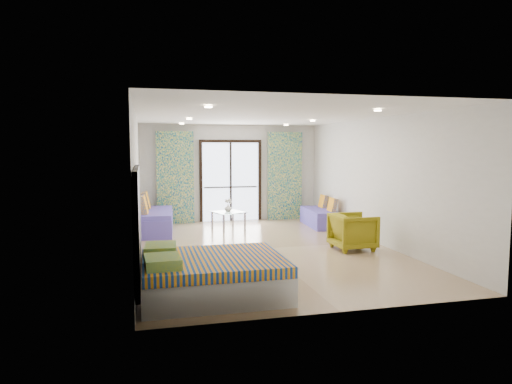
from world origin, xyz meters
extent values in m
cube|color=black|center=(0.00, 3.71, 2.24)|extent=(1.76, 0.08, 0.08)
cube|color=black|center=(-0.84, 3.71, 1.10)|extent=(0.08, 0.08, 2.20)
cube|color=black|center=(0.84, 3.71, 1.10)|extent=(0.08, 0.08, 2.20)
cube|color=black|center=(0.00, 3.71, 1.10)|extent=(0.05, 0.06, 2.20)
cube|color=#595451|center=(0.00, 3.73, 0.95)|extent=(1.52, 0.03, 0.04)
cube|color=beige|center=(-1.55, 3.57, 1.25)|extent=(1.00, 0.10, 2.50)
cube|color=beige|center=(1.55, 3.57, 1.25)|extent=(1.00, 0.10, 2.50)
cylinder|color=#FFE0B2|center=(-1.40, -2.00, 2.67)|extent=(0.12, 0.12, 0.02)
cylinder|color=#FFE0B2|center=(1.40, -2.00, 2.67)|extent=(0.12, 0.12, 0.02)
cylinder|color=#FFE0B2|center=(-1.40, 1.00, 2.67)|extent=(0.12, 0.12, 0.02)
cylinder|color=#FFE0B2|center=(1.40, 1.00, 2.67)|extent=(0.12, 0.12, 0.02)
cylinder|color=#FFE0B2|center=(-1.40, 3.00, 2.67)|extent=(0.12, 0.12, 0.02)
cylinder|color=#FFE0B2|center=(1.40, 3.00, 2.67)|extent=(0.12, 0.12, 0.02)
cube|color=black|center=(-2.46, -2.70, 1.05)|extent=(0.06, 2.10, 1.50)
cube|color=silver|center=(-2.47, -1.45, 1.05)|extent=(0.02, 0.10, 0.10)
cube|color=silver|center=(-1.45, -2.70, 0.20)|extent=(1.96, 1.57, 0.39)
cube|color=navy|center=(-1.45, -2.70, 0.47)|extent=(1.94, 1.60, 0.15)
cube|color=#166366|center=(-2.16, -3.07, 0.61)|extent=(0.47, 0.56, 0.14)
cube|color=#166366|center=(-2.16, -2.33, 0.61)|extent=(0.48, 0.57, 0.14)
cube|color=#554AB2|center=(-2.10, 2.32, 0.22)|extent=(0.88, 1.99, 0.43)
cube|color=#554AB2|center=(-2.10, 2.32, 0.49)|extent=(0.87, 1.95, 0.11)
cube|color=navy|center=(-2.40, 1.88, 0.74)|extent=(0.25, 0.50, 0.45)
cube|color=navy|center=(-2.34, 2.79, 0.74)|extent=(0.25, 0.50, 0.45)
cube|color=#554AB2|center=(2.10, 2.25, 0.18)|extent=(0.73, 1.64, 0.35)
cube|color=#554AB2|center=(2.10, 2.25, 0.40)|extent=(0.71, 1.60, 0.09)
cube|color=navy|center=(2.30, 1.86, 0.60)|extent=(0.20, 0.41, 0.37)
cube|color=navy|center=(2.35, 2.61, 0.60)|extent=(0.20, 0.41, 0.37)
cylinder|color=silver|center=(-0.51, 1.90, 0.22)|extent=(0.07, 0.07, 0.45)
cylinder|color=silver|center=(0.05, 2.10, 0.22)|extent=(0.07, 0.07, 0.45)
cylinder|color=silver|center=(-0.71, 2.47, 0.22)|extent=(0.07, 0.07, 0.45)
cylinder|color=silver|center=(-0.14, 2.67, 0.22)|extent=(0.07, 0.07, 0.45)
cube|color=#8CA59E|center=(-0.33, 2.29, 0.45)|extent=(0.88, 0.88, 0.02)
sphere|color=white|center=(-0.28, 2.31, 0.69)|extent=(0.08, 0.08, 0.08)
sphere|color=white|center=(-0.35, 2.34, 0.71)|extent=(0.08, 0.08, 0.08)
sphere|color=white|center=(-0.38, 2.27, 0.74)|extent=(0.08, 0.08, 0.08)
sphere|color=white|center=(-0.31, 2.23, 0.76)|extent=(0.08, 0.08, 0.08)
imported|color=white|center=(-0.33, 2.32, 0.55)|extent=(0.23, 0.24, 0.18)
imported|color=olive|center=(1.72, -0.52, 0.41)|extent=(0.76, 0.80, 0.81)
camera|label=1|loc=(-2.35, -8.90, 2.06)|focal=32.00mm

